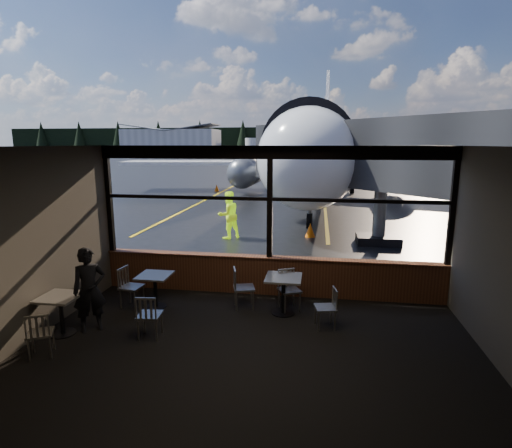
% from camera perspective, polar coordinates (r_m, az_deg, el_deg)
% --- Properties ---
extents(ground_plane, '(520.00, 520.00, 0.00)m').
position_cam_1_polar(ground_plane, '(129.04, 8.54, 9.76)').
color(ground_plane, black).
rests_on(ground_plane, ground).
extents(carpet_floor, '(8.00, 6.00, 0.01)m').
position_cam_1_polar(carpet_floor, '(7.04, -1.28, -18.74)').
color(carpet_floor, black).
rests_on(carpet_floor, ground).
extents(ceiling, '(8.00, 6.00, 0.04)m').
position_cam_1_polar(ceiling, '(6.08, -1.43, 11.00)').
color(ceiling, '#38332D').
rests_on(ceiling, ground).
extents(wall_left, '(0.04, 6.00, 3.50)m').
position_cam_1_polar(wall_left, '(8.06, -30.64, -3.07)').
color(wall_left, '#4A443B').
rests_on(wall_left, ground).
extents(wall_back, '(8.00, 0.04, 3.50)m').
position_cam_1_polar(wall_back, '(3.65, -10.18, -18.27)').
color(wall_back, '#4A443B').
rests_on(wall_back, ground).
extents(window_sill, '(8.00, 0.28, 0.90)m').
position_cam_1_polar(window_sill, '(9.56, 1.91, -7.45)').
color(window_sill, '#572C1A').
rests_on(window_sill, ground).
extents(window_header, '(8.00, 0.18, 0.30)m').
position_cam_1_polar(window_header, '(9.05, 2.03, 10.20)').
color(window_header, black).
rests_on(window_header, ground).
extents(mullion_left, '(0.12, 0.12, 2.60)m').
position_cam_1_polar(mullion_left, '(10.39, -20.24, 3.29)').
color(mullion_left, black).
rests_on(mullion_left, ground).
extents(mullion_centre, '(0.12, 0.12, 2.60)m').
position_cam_1_polar(mullion_centre, '(9.15, 1.98, 2.98)').
color(mullion_centre, black).
rests_on(mullion_centre, ground).
extents(mullion_right, '(0.12, 0.12, 2.60)m').
position_cam_1_polar(mullion_right, '(9.52, 26.31, 2.13)').
color(mullion_right, black).
rests_on(mullion_right, ground).
extents(window_transom, '(8.00, 0.10, 0.08)m').
position_cam_1_polar(window_transom, '(9.13, 1.98, 3.60)').
color(window_transom, black).
rests_on(window_transom, ground).
extents(airliner, '(31.10, 36.84, 10.93)m').
position_cam_1_polar(airliner, '(28.85, 9.42, 15.12)').
color(airliner, white).
rests_on(airliner, ground_plane).
extents(jet_bridge, '(9.05, 11.06, 4.83)m').
position_cam_1_polar(jet_bridge, '(14.74, 18.81, 6.44)').
color(jet_bridge, '#2E2E30').
rests_on(jet_bridge, ground_plane).
extents(cafe_table_near, '(0.74, 0.74, 0.82)m').
position_cam_1_polar(cafe_table_near, '(8.54, 3.92, -10.13)').
color(cafe_table_near, '#A49F97').
rests_on(cafe_table_near, carpet_floor).
extents(cafe_table_mid, '(0.68, 0.68, 0.75)m').
position_cam_1_polar(cafe_table_mid, '(9.11, -14.18, -9.28)').
color(cafe_table_mid, '#9B958E').
rests_on(cafe_table_mid, carpet_floor).
extents(cafe_table_left, '(0.70, 0.70, 0.77)m').
position_cam_1_polar(cafe_table_left, '(8.49, -26.02, -11.63)').
color(cafe_table_left, '#A09C93').
rests_on(cafe_table_left, carpet_floor).
extents(chair_near_e, '(0.53, 0.53, 0.82)m').
position_cam_1_polar(chair_near_e, '(8.02, 9.88, -11.76)').
color(chair_near_e, '#B3ADA1').
rests_on(chair_near_e, carpet_floor).
extents(chair_near_w, '(0.62, 0.62, 0.92)m').
position_cam_1_polar(chair_near_w, '(8.77, -1.73, -9.16)').
color(chair_near_w, '#AEAA9D').
rests_on(chair_near_w, carpet_floor).
extents(chair_near_n, '(0.65, 0.65, 0.89)m').
position_cam_1_polar(chair_near_n, '(8.70, 4.80, -9.48)').
color(chair_near_n, beige).
rests_on(chair_near_n, carpet_floor).
extents(chair_mid_s, '(0.52, 0.52, 0.87)m').
position_cam_1_polar(chair_mid_s, '(7.79, -14.94, -12.51)').
color(chair_mid_s, '#ACA69B').
rests_on(chair_mid_s, carpet_floor).
extents(chair_mid_w, '(0.55, 0.55, 0.91)m').
position_cam_1_polar(chair_mid_w, '(9.24, -17.33, -8.64)').
color(chair_mid_w, '#AFAA9E').
rests_on(chair_mid_w, carpet_floor).
extents(chair_left_s, '(0.60, 0.60, 0.82)m').
position_cam_1_polar(chair_left_s, '(7.83, -28.43, -13.61)').
color(chair_left_s, '#B9B4A7').
rests_on(chair_left_s, carpet_floor).
extents(passenger, '(0.71, 0.68, 1.64)m').
position_cam_1_polar(passenger, '(8.29, -22.70, -8.70)').
color(passenger, black).
rests_on(passenger, carpet_floor).
extents(ground_crew, '(1.09, 1.09, 1.78)m').
position_cam_1_polar(ground_crew, '(15.09, -3.97, 1.30)').
color(ground_crew, '#BFF219').
rests_on(ground_crew, ground_plane).
extents(cone_nose, '(0.39, 0.39, 0.54)m').
position_cam_1_polar(cone_nose, '(15.50, 7.75, -0.86)').
color(cone_nose, '#FE4508').
rests_on(cone_nose, ground_plane).
extents(cone_wing, '(0.37, 0.37, 0.51)m').
position_cam_1_polar(cone_wing, '(30.24, -5.63, 5.16)').
color(cone_wing, '#E35D07').
rests_on(cone_wing, ground_plane).
extents(hangar_left, '(45.00, 18.00, 11.00)m').
position_cam_1_polar(hangar_left, '(201.92, -11.97, 11.78)').
color(hangar_left, silver).
rests_on(hangar_left, ground_plane).
extents(hangar_mid, '(38.00, 15.00, 10.00)m').
position_cam_1_polar(hangar_mid, '(193.99, 8.76, 11.76)').
color(hangar_mid, silver).
rests_on(hangar_mid, ground_plane).
extents(hangar_right, '(50.00, 20.00, 12.00)m').
position_cam_1_polar(hangar_right, '(196.06, 26.92, 10.97)').
color(hangar_right, silver).
rests_on(hangar_right, ground_plane).
extents(fuel_tank_a, '(8.00, 8.00, 6.00)m').
position_cam_1_polar(fuel_tank_a, '(193.50, -0.35, 11.30)').
color(fuel_tank_a, silver).
rests_on(fuel_tank_a, ground_plane).
extents(fuel_tank_b, '(8.00, 8.00, 6.00)m').
position_cam_1_polar(fuel_tank_b, '(192.14, 2.65, 11.29)').
color(fuel_tank_b, silver).
rests_on(fuel_tank_b, ground_plane).
extents(fuel_tank_c, '(8.00, 8.00, 6.00)m').
position_cam_1_polar(fuel_tank_c, '(191.31, 5.69, 11.25)').
color(fuel_tank_c, silver).
rests_on(fuel_tank_c, ground_plane).
extents(treeline, '(360.00, 3.00, 12.00)m').
position_cam_1_polar(treeline, '(219.00, 8.81, 11.97)').
color(treeline, black).
rests_on(treeline, ground_plane).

